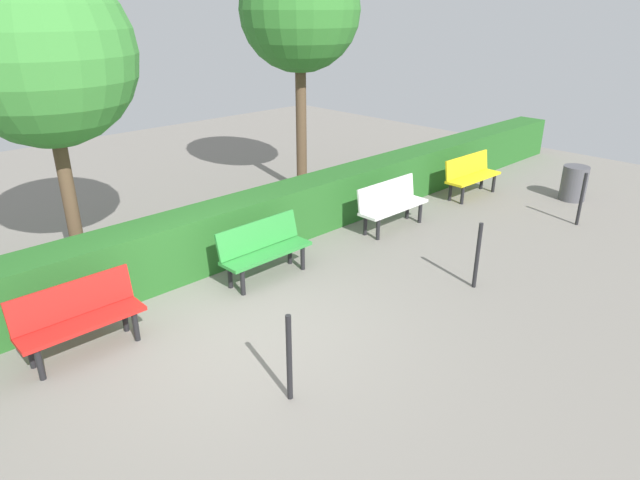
{
  "coord_description": "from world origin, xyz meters",
  "views": [
    {
      "loc": [
        3.46,
        5.06,
        3.8
      ],
      "look_at": [
        -1.82,
        -0.4,
        0.55
      ],
      "focal_mm": 30.93,
      "sensor_mm": 36.0,
      "label": 1
    }
  ],
  "objects_px": {
    "bench_green": "(264,248)",
    "tree_mid": "(42,55)",
    "bench_white": "(391,203)",
    "tree_near": "(300,11)",
    "bench_yellow": "(471,174)",
    "trash_bin": "(574,183)",
    "bench_red": "(79,316)"
  },
  "relations": [
    {
      "from": "bench_green",
      "to": "tree_mid",
      "type": "height_order",
      "value": "tree_mid"
    },
    {
      "from": "bench_white",
      "to": "tree_near",
      "type": "height_order",
      "value": "tree_near"
    },
    {
      "from": "tree_mid",
      "to": "tree_near",
      "type": "bearing_deg",
      "value": -173.79
    },
    {
      "from": "bench_yellow",
      "to": "bench_white",
      "type": "xyz_separation_m",
      "value": [
        2.69,
        0.01,
        0.0
      ]
    },
    {
      "from": "trash_bin",
      "to": "tree_mid",
      "type": "bearing_deg",
      "value": -23.71
    },
    {
      "from": "bench_yellow",
      "to": "bench_red",
      "type": "bearing_deg",
      "value": 1.55
    },
    {
      "from": "bench_yellow",
      "to": "bench_white",
      "type": "height_order",
      "value": "same"
    },
    {
      "from": "bench_green",
      "to": "trash_bin",
      "type": "xyz_separation_m",
      "value": [
        -6.93,
        1.7,
        -0.12
      ]
    },
    {
      "from": "tree_mid",
      "to": "bench_green",
      "type": "bearing_deg",
      "value": 130.97
    },
    {
      "from": "bench_red",
      "to": "trash_bin",
      "type": "bearing_deg",
      "value": 170.68
    },
    {
      "from": "bench_white",
      "to": "tree_mid",
      "type": "xyz_separation_m",
      "value": [
        4.82,
        -2.21,
        2.7
      ]
    },
    {
      "from": "tree_mid",
      "to": "bench_red",
      "type": "bearing_deg",
      "value": 68.4
    },
    {
      "from": "bench_yellow",
      "to": "trash_bin",
      "type": "bearing_deg",
      "value": 129.75
    },
    {
      "from": "bench_yellow",
      "to": "bench_red",
      "type": "height_order",
      "value": "same"
    },
    {
      "from": "tree_near",
      "to": "tree_mid",
      "type": "distance_m",
      "value": 5.2
    },
    {
      "from": "bench_red",
      "to": "tree_near",
      "type": "relative_size",
      "value": 0.29
    },
    {
      "from": "bench_yellow",
      "to": "bench_red",
      "type": "xyz_separation_m",
      "value": [
        8.38,
        0.01,
        -0.0
      ]
    },
    {
      "from": "bench_red",
      "to": "bench_yellow",
      "type": "bearing_deg",
      "value": -179.56
    },
    {
      "from": "bench_white",
      "to": "tree_near",
      "type": "distance_m",
      "value": 4.25
    },
    {
      "from": "bench_yellow",
      "to": "bench_white",
      "type": "bearing_deg",
      "value": 1.68
    },
    {
      "from": "bench_white",
      "to": "bench_green",
      "type": "bearing_deg",
      "value": -0.25
    },
    {
      "from": "bench_green",
      "to": "bench_red",
      "type": "bearing_deg",
      "value": -0.02
    },
    {
      "from": "bench_yellow",
      "to": "tree_mid",
      "type": "bearing_deg",
      "value": -14.88
    },
    {
      "from": "bench_red",
      "to": "tree_near",
      "type": "bearing_deg",
      "value": -154.87
    },
    {
      "from": "bench_white",
      "to": "tree_mid",
      "type": "height_order",
      "value": "tree_mid"
    },
    {
      "from": "bench_white",
      "to": "trash_bin",
      "type": "height_order",
      "value": "bench_white"
    },
    {
      "from": "bench_green",
      "to": "tree_mid",
      "type": "distance_m",
      "value": 3.95
    },
    {
      "from": "bench_yellow",
      "to": "trash_bin",
      "type": "relative_size",
      "value": 2.07
    },
    {
      "from": "tree_mid",
      "to": "trash_bin",
      "type": "distance_m",
      "value": 10.03
    },
    {
      "from": "bench_green",
      "to": "tree_near",
      "type": "distance_m",
      "value": 5.33
    },
    {
      "from": "bench_yellow",
      "to": "tree_near",
      "type": "xyz_separation_m",
      "value": [
        2.36,
        -2.77,
        3.21
      ]
    },
    {
      "from": "bench_yellow",
      "to": "bench_red",
      "type": "distance_m",
      "value": 8.38
    }
  ]
}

